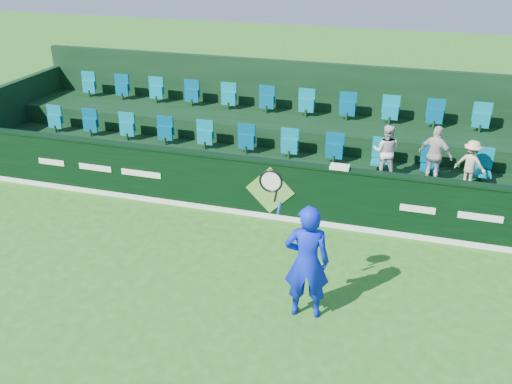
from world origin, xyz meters
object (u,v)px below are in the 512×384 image
(tennis_player, at_px, (307,261))
(spectator_right, at_px, (471,164))
(spectator_left, at_px, (386,151))
(towel, at_px, (340,167))
(spectator_middle, at_px, (435,155))

(tennis_player, bearing_deg, spectator_right, 58.99)
(tennis_player, height_order, spectator_left, tennis_player)
(spectator_left, bearing_deg, spectator_right, -177.63)
(spectator_right, bearing_deg, towel, 43.44)
(tennis_player, height_order, towel, tennis_player)
(tennis_player, relative_size, spectator_right, 2.52)
(spectator_left, distance_m, spectator_right, 1.78)
(tennis_player, distance_m, spectator_middle, 4.72)
(spectator_left, bearing_deg, tennis_player, 81.62)
(tennis_player, distance_m, spectator_left, 4.41)
(towel, bearing_deg, tennis_player, -89.73)
(spectator_right, xyz_separation_m, towel, (-2.61, -1.12, 0.06))
(spectator_middle, relative_size, spectator_right, 1.24)
(spectator_left, distance_m, towel, 1.40)
(spectator_left, xyz_separation_m, spectator_middle, (1.04, 0.00, 0.04))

